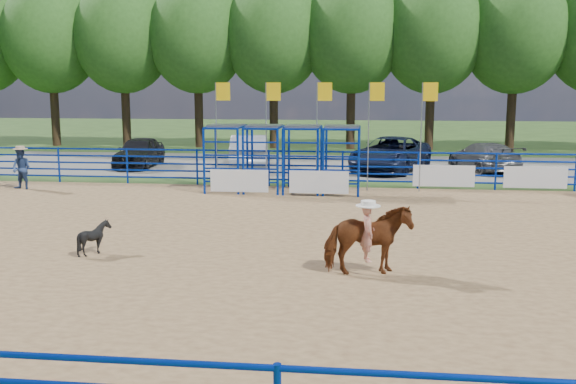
# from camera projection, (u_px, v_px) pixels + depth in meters

# --- Properties ---
(ground) EXTENTS (120.00, 120.00, 0.00)m
(ground) POSITION_uv_depth(u_px,v_px,m) (330.00, 250.00, 16.13)
(ground) COLOR #395723
(ground) RESTS_ON ground
(arena_dirt) EXTENTS (30.00, 20.00, 0.02)m
(arena_dirt) POSITION_uv_depth(u_px,v_px,m) (330.00, 250.00, 16.13)
(arena_dirt) COLOR #A27D51
(arena_dirt) RESTS_ON ground
(gravel_strip) EXTENTS (40.00, 10.00, 0.01)m
(gravel_strip) POSITION_uv_depth(u_px,v_px,m) (347.00, 166.00, 32.79)
(gravel_strip) COLOR slate
(gravel_strip) RESTS_ON ground
(horse_and_rider) EXTENTS (1.97, 1.21, 2.26)m
(horse_and_rider) POSITION_uv_depth(u_px,v_px,m) (368.00, 237.00, 13.88)
(horse_and_rider) COLOR brown
(horse_and_rider) RESTS_ON arena_dirt
(calf) EXTENTS (0.88, 0.82, 0.83)m
(calf) POSITION_uv_depth(u_px,v_px,m) (94.00, 238.00, 15.63)
(calf) COLOR black
(calf) RESTS_ON arena_dirt
(spectator_cowboy) EXTENTS (0.90, 0.75, 1.69)m
(spectator_cowboy) POSITION_uv_depth(u_px,v_px,m) (21.00, 168.00, 25.28)
(spectator_cowboy) COLOR navy
(spectator_cowboy) RESTS_ON arena_dirt
(car_a) EXTENTS (2.02, 4.54, 1.51)m
(car_a) POSITION_uv_depth(u_px,v_px,m) (139.00, 152.00, 32.32)
(car_a) COLOR black
(car_a) RESTS_ON gravel_strip
(car_b) EXTENTS (2.36, 5.17, 1.64)m
(car_b) POSITION_uv_depth(u_px,v_px,m) (250.00, 151.00, 32.09)
(car_b) COLOR #95989D
(car_b) RESTS_ON gravel_strip
(car_c) EXTENTS (4.56, 6.40, 1.62)m
(car_c) POSITION_uv_depth(u_px,v_px,m) (391.00, 154.00, 30.85)
(car_c) COLOR #141A33
(car_c) RESTS_ON gravel_strip
(car_d) EXTENTS (3.23, 5.09, 1.37)m
(car_d) POSITION_uv_depth(u_px,v_px,m) (484.00, 157.00, 30.81)
(car_d) COLOR #505052
(car_d) RESTS_ON gravel_strip
(perimeter_fence) EXTENTS (30.10, 20.10, 1.50)m
(perimeter_fence) POSITION_uv_depth(u_px,v_px,m) (330.00, 221.00, 16.01)
(perimeter_fence) COLOR #072AA4
(perimeter_fence) RESTS_ON ground
(chute_assembly) EXTENTS (19.32, 2.41, 4.20)m
(chute_assembly) POSITION_uv_depth(u_px,v_px,m) (293.00, 159.00, 24.80)
(chute_assembly) COLOR #072AA4
(chute_assembly) RESTS_ON ground
(treeline) EXTENTS (56.40, 6.40, 11.24)m
(treeline) POSITION_uv_depth(u_px,v_px,m) (352.00, 30.00, 40.36)
(treeline) COLOR #3F2B19
(treeline) RESTS_ON ground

